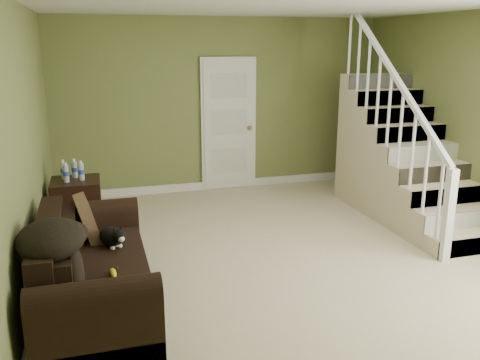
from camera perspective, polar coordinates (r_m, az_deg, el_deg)
floor at (r=5.60m, az=5.03°, el=-8.32°), size 5.00×5.50×0.01m
ceiling at (r=5.15m, az=5.74°, el=19.28°), size 5.00×5.50×0.01m
wall_back at (r=7.81m, az=-2.09°, el=8.37°), size 5.00×0.04×2.60m
wall_left at (r=4.90m, az=-23.05°, el=3.06°), size 0.04×5.50×2.60m
baseboard_back at (r=8.02m, az=-1.96°, el=-0.48°), size 5.00×0.04×0.12m
baseboard_left at (r=5.27m, az=-21.31°, el=-10.19°), size 0.04×5.50×0.12m
baseboard_right at (r=6.82m, az=24.87°, el=-4.80°), size 0.04×5.50×0.12m
door at (r=7.83m, az=-1.28°, el=6.23°), size 0.86×0.12×2.02m
staircase at (r=7.11m, az=17.45°, el=1.60°), size 1.00×2.51×2.82m
sofa at (r=4.55m, az=-16.47°, el=-10.35°), size 0.89×2.06×0.82m
side_table at (r=6.34m, az=-17.80°, el=-2.84°), size 0.56×0.56×0.90m
cat at (r=4.75m, az=-14.25°, el=-6.22°), size 0.32×0.47×0.23m
banana at (r=4.20m, az=-14.04°, el=-10.10°), size 0.06×0.17×0.05m
throw_pillow at (r=4.97m, az=-16.72°, el=-4.34°), size 0.26×0.46×0.45m
throw_blanket at (r=3.96m, az=-20.48°, el=-6.23°), size 0.52×0.66×0.26m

